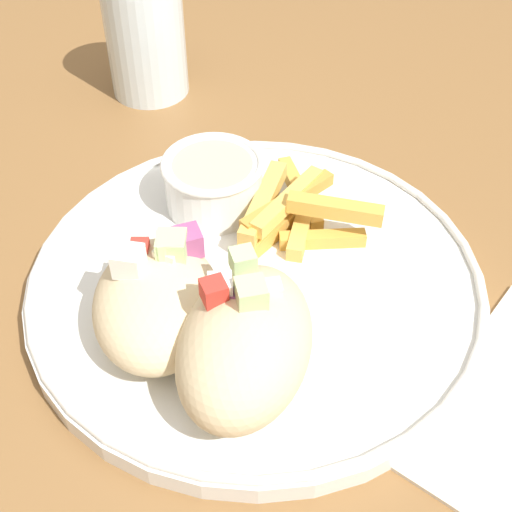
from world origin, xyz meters
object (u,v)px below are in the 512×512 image
fries_pile (293,212)px  sauce_ramekin (213,180)px  pita_sandwich_far (158,300)px  plate (256,282)px  water_glass (146,44)px  pita_sandwich_near (245,344)px

fries_pile → sauce_ramekin: bearing=110.0°
pita_sandwich_far → fries_pile: pita_sandwich_far is taller
plate → sauce_ramekin: size_ratio=4.11×
plate → water_glass: 0.28m
pita_sandwich_near → water_glass: 0.35m
pita_sandwich_near → water_glass: (0.18, 0.30, 0.00)m
sauce_ramekin → fries_pile: bearing=-70.0°
plate → water_glass: bearing=65.4°
pita_sandwich_near → sauce_ramekin: size_ratio=1.81×
plate → sauce_ramekin: 0.09m
plate → pita_sandwich_near: (-0.06, -0.05, 0.04)m
pita_sandwich_near → sauce_ramekin: (0.09, 0.13, -0.01)m
plate → fries_pile: (0.05, 0.02, 0.02)m
plate → pita_sandwich_near: size_ratio=2.27×
plate → sauce_ramekin: bearing=66.7°
fries_pile → pita_sandwich_near: bearing=-149.3°
plate → pita_sandwich_near: 0.09m
fries_pile → water_glass: size_ratio=1.11×
fries_pile → plate: bearing=-163.3°
pita_sandwich_near → pita_sandwich_far: pita_sandwich_near is taller
sauce_ramekin → water_glass: (0.08, 0.18, 0.01)m
plate → pita_sandwich_near: bearing=-139.7°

